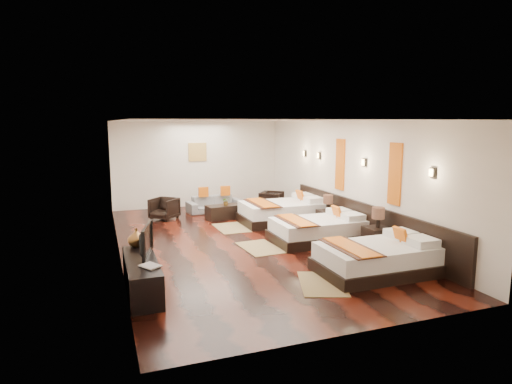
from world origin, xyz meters
name	(u,v)px	position (x,y,z in m)	size (l,w,h in m)	color
floor	(243,242)	(0.00, 0.00, 0.00)	(5.50, 9.50, 0.01)	black
ceiling	(242,121)	(0.00, 0.00, 2.80)	(5.50, 9.50, 0.01)	white
back_wall	(198,164)	(0.00, 4.75, 1.40)	(5.50, 0.01, 2.80)	silver
left_wall	(116,189)	(-2.75, 0.00, 1.40)	(0.01, 9.50, 2.80)	silver
right_wall	(347,177)	(2.75, 0.00, 1.40)	(0.01, 9.50, 2.80)	silver
headboard_panel	(362,221)	(2.71, -0.80, 0.45)	(0.08, 6.60, 0.90)	black
bed_near	(378,258)	(1.70, -2.87, 0.28)	(2.17, 1.36, 0.83)	black
bed_mid	(319,230)	(1.70, -0.55, 0.28)	(2.13, 1.34, 0.81)	black
bed_far	(283,212)	(1.70, 1.52, 0.30)	(2.31, 1.45, 0.88)	black
nightstand_a	(377,237)	(2.45, -1.79, 0.35)	(0.50, 0.50, 0.99)	black
nightstand_b	(328,217)	(2.44, 0.37, 0.32)	(0.46, 0.46, 0.92)	black
jute_mat_near	(322,284)	(0.46, -3.02, 0.01)	(0.75, 1.20, 0.01)	olive
jute_mat_mid	(260,248)	(0.21, -0.61, 0.01)	(0.75, 1.20, 0.01)	olive
jute_mat_far	(231,228)	(0.13, 1.37, 0.01)	(0.75, 1.20, 0.01)	olive
tv_console	(142,276)	(-2.50, -2.33, 0.28)	(0.50, 1.80, 0.55)	black
tv	(142,240)	(-2.45, -2.07, 0.81)	(0.89, 0.12, 0.51)	black
book	(144,268)	(-2.50, -2.81, 0.56)	(0.24, 0.32, 0.03)	black
figurine	(136,237)	(-2.50, -1.51, 0.72)	(0.32, 0.32, 0.33)	brown
sofa	(215,204)	(0.26, 3.59, 0.25)	(1.70, 0.67, 0.50)	slate
armchair_left	(164,209)	(-1.38, 3.02, 0.31)	(0.67, 0.69, 0.63)	black
armchair_right	(272,201)	(2.00, 3.14, 0.31)	(0.66, 0.68, 0.62)	black
coffee_table	(224,212)	(0.26, 2.54, 0.20)	(1.00, 0.50, 0.40)	black
table_plant	(226,201)	(0.32, 2.49, 0.52)	(0.22, 0.19, 0.25)	#2E6020
orange_panel_a	(395,174)	(2.73, -1.90, 1.70)	(0.04, 0.40, 1.30)	#D86014
orange_panel_b	(340,164)	(2.73, 0.30, 1.70)	(0.04, 0.40, 1.30)	#D86014
sconce_near	(432,173)	(2.70, -3.00, 1.85)	(0.07, 0.12, 0.18)	black
sconce_mid	(364,162)	(2.70, -0.80, 1.85)	(0.07, 0.12, 0.18)	black
sconce_far	(319,156)	(2.70, 1.40, 1.85)	(0.07, 0.12, 0.18)	black
sconce_lounge	(305,153)	(2.70, 2.30, 1.85)	(0.07, 0.12, 0.18)	black
gold_artwork	(198,152)	(0.00, 4.73, 1.80)	(0.60, 0.04, 0.60)	#AD873F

